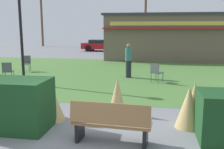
{
  "coord_description": "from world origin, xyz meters",
  "views": [
    {
      "loc": [
        1.55,
        -4.8,
        2.47
      ],
      "look_at": [
        0.28,
        3.07,
        1.03
      ],
      "focal_mm": 41.84,
      "sensor_mm": 36.0,
      "label": 1
    }
  ],
  "objects_px": {
    "cafe_chair_center": "(156,71)",
    "tree_left_bg": "(145,22)",
    "cafe_chair_east": "(26,62)",
    "parked_car_west_slot": "(102,45)",
    "food_kiosk": "(169,37)",
    "person_strolling": "(129,60)",
    "tree_center_bg": "(42,22)",
    "park_bench": "(111,123)",
    "cafe_chair_west": "(8,70)",
    "lamppost_mid": "(21,24)"
  },
  "relations": [
    {
      "from": "cafe_chair_center",
      "to": "tree_left_bg",
      "type": "bearing_deg",
      "value": 93.57
    },
    {
      "from": "cafe_chair_east",
      "to": "parked_car_west_slot",
      "type": "height_order",
      "value": "parked_car_west_slot"
    },
    {
      "from": "food_kiosk",
      "to": "person_strolling",
      "type": "relative_size",
      "value": 5.88
    },
    {
      "from": "parked_car_west_slot",
      "to": "tree_center_bg",
      "type": "relative_size",
      "value": 0.59
    },
    {
      "from": "cafe_chair_center",
      "to": "park_bench",
      "type": "bearing_deg",
      "value": -98.41
    },
    {
      "from": "park_bench",
      "to": "food_kiosk",
      "type": "height_order",
      "value": "food_kiosk"
    },
    {
      "from": "cafe_chair_west",
      "to": "cafe_chair_center",
      "type": "relative_size",
      "value": 1.0
    },
    {
      "from": "food_kiosk",
      "to": "cafe_chair_west",
      "type": "relative_size",
      "value": 11.16
    },
    {
      "from": "park_bench",
      "to": "tree_center_bg",
      "type": "bearing_deg",
      "value": 116.4
    },
    {
      "from": "tree_center_bg",
      "to": "cafe_chair_center",
      "type": "bearing_deg",
      "value": -55.23
    },
    {
      "from": "lamppost_mid",
      "to": "person_strolling",
      "type": "height_order",
      "value": "lamppost_mid"
    },
    {
      "from": "tree_left_bg",
      "to": "parked_car_west_slot",
      "type": "bearing_deg",
      "value": -135.03
    },
    {
      "from": "food_kiosk",
      "to": "tree_center_bg",
      "type": "distance_m",
      "value": 20.03
    },
    {
      "from": "cafe_chair_west",
      "to": "tree_left_bg",
      "type": "height_order",
      "value": "tree_left_bg"
    },
    {
      "from": "cafe_chair_east",
      "to": "cafe_chair_center",
      "type": "xyz_separation_m",
      "value": [
        7.27,
        -1.99,
        0.0
      ]
    },
    {
      "from": "tree_left_bg",
      "to": "park_bench",
      "type": "bearing_deg",
      "value": -89.43
    },
    {
      "from": "cafe_chair_center",
      "to": "parked_car_west_slot",
      "type": "height_order",
      "value": "parked_car_west_slot"
    },
    {
      "from": "cafe_chair_center",
      "to": "person_strolling",
      "type": "xyz_separation_m",
      "value": [
        -1.35,
        1.04,
        0.33
      ]
    },
    {
      "from": "park_bench",
      "to": "food_kiosk",
      "type": "bearing_deg",
      "value": 82.88
    },
    {
      "from": "park_bench",
      "to": "lamppost_mid",
      "type": "bearing_deg",
      "value": 131.85
    },
    {
      "from": "park_bench",
      "to": "cafe_chair_west",
      "type": "relative_size",
      "value": 1.95
    },
    {
      "from": "lamppost_mid",
      "to": "cafe_chair_west",
      "type": "relative_size",
      "value": 4.67
    },
    {
      "from": "cafe_chair_east",
      "to": "parked_car_west_slot",
      "type": "relative_size",
      "value": 0.21
    },
    {
      "from": "park_bench",
      "to": "tree_center_bg",
      "type": "distance_m",
      "value": 31.36
    },
    {
      "from": "lamppost_mid",
      "to": "tree_left_bg",
      "type": "bearing_deg",
      "value": 77.81
    },
    {
      "from": "cafe_chair_west",
      "to": "cafe_chair_east",
      "type": "height_order",
      "value": "same"
    },
    {
      "from": "park_bench",
      "to": "cafe_chair_west",
      "type": "xyz_separation_m",
      "value": [
        -5.83,
        5.82,
        0.05
      ]
    },
    {
      "from": "cafe_chair_east",
      "to": "park_bench",
      "type": "bearing_deg",
      "value": -53.65
    },
    {
      "from": "person_strolling",
      "to": "parked_car_west_slot",
      "type": "distance_m",
      "value": 14.99
    },
    {
      "from": "food_kiosk",
      "to": "cafe_chair_west",
      "type": "height_order",
      "value": "food_kiosk"
    },
    {
      "from": "person_strolling",
      "to": "tree_left_bg",
      "type": "relative_size",
      "value": 0.25
    },
    {
      "from": "park_bench",
      "to": "parked_car_west_slot",
      "type": "bearing_deg",
      "value": 101.83
    },
    {
      "from": "person_strolling",
      "to": "tree_center_bg",
      "type": "relative_size",
      "value": 0.24
    },
    {
      "from": "cafe_chair_east",
      "to": "tree_center_bg",
      "type": "bearing_deg",
      "value": 111.34
    },
    {
      "from": "cafe_chair_east",
      "to": "tree_left_bg",
      "type": "relative_size",
      "value": 0.13
    },
    {
      "from": "parked_car_west_slot",
      "to": "cafe_chair_east",
      "type": "bearing_deg",
      "value": -97.18
    },
    {
      "from": "cafe_chair_west",
      "to": "cafe_chair_center",
      "type": "distance_m",
      "value": 6.84
    },
    {
      "from": "cafe_chair_east",
      "to": "tree_left_bg",
      "type": "bearing_deg",
      "value": 71.23
    },
    {
      "from": "person_strolling",
      "to": "tree_center_bg",
      "type": "height_order",
      "value": "tree_center_bg"
    },
    {
      "from": "lamppost_mid",
      "to": "parked_car_west_slot",
      "type": "xyz_separation_m",
      "value": [
        0.19,
        16.64,
        -1.98
      ]
    },
    {
      "from": "cafe_chair_west",
      "to": "cafe_chair_east",
      "type": "bearing_deg",
      "value": 99.79
    },
    {
      "from": "park_bench",
      "to": "lamppost_mid",
      "type": "relative_size",
      "value": 0.42
    },
    {
      "from": "cafe_chair_west",
      "to": "person_strolling",
      "type": "relative_size",
      "value": 0.53
    },
    {
      "from": "cafe_chair_east",
      "to": "cafe_chair_center",
      "type": "bearing_deg",
      "value": -15.27
    },
    {
      "from": "cafe_chair_west",
      "to": "tree_left_bg",
      "type": "xyz_separation_m",
      "value": [
        5.57,
        20.52,
        2.54
      ]
    },
    {
      "from": "tree_center_bg",
      "to": "food_kiosk",
      "type": "bearing_deg",
      "value": -37.41
    },
    {
      "from": "park_bench",
      "to": "cafe_chair_center",
      "type": "height_order",
      "value": "park_bench"
    },
    {
      "from": "park_bench",
      "to": "person_strolling",
      "type": "distance_m",
      "value": 7.63
    },
    {
      "from": "lamppost_mid",
      "to": "park_bench",
      "type": "bearing_deg",
      "value": -48.15
    },
    {
      "from": "cafe_chair_east",
      "to": "tree_center_bg",
      "type": "distance_m",
      "value": 21.02
    }
  ]
}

